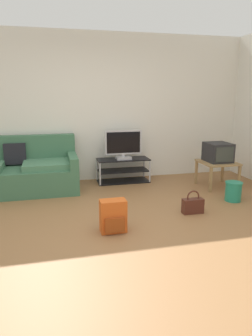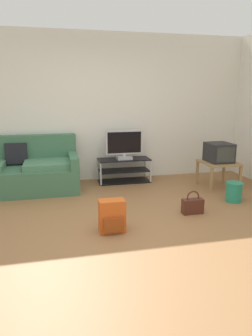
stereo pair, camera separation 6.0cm
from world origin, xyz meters
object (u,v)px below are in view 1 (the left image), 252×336
Objects in this scene: flat_tv at (123,145)px; backpack at (113,216)px; tv_stand at (123,170)px; handbag at (193,205)px; couch at (15,172)px; crt_tv at (218,152)px; cleaning_bucket at (233,191)px; side_table at (218,165)px.

flat_tv is 2.23m from backpack.
tv_stand is 1.87m from handbag.
couch is 1.91m from tv_stand.
crt_tv reaches higher than handbag.
tv_stand is 2.44× the size of backpack.
flat_tv is 2.08× the size of handbag.
crt_tv is at bearing 79.70° from cleaning_bucket.
couch is 3.50m from crt_tv.
handbag is 1.09× the size of cleaning_bucket.
handbag is (0.57, -1.78, -0.11)m from tv_stand.
flat_tv is 1.15× the size of side_table.
tv_stand reaches higher than cleaning_bucket.
side_table is 1.47m from handbag.
crt_tv is (3.45, -0.54, 0.29)m from couch.
cleaning_bucket is at bearing -21.52° from couch.
tv_stand is at bearing 155.93° from crt_tv.
flat_tv reaches higher than tv_stand.
side_table is at bearing -90.00° from crt_tv.
side_table is 1.33× the size of crt_tv.
handbag is 0.89m from cleaning_bucket.
tv_stand reaches higher than backpack.
crt_tv is 1.54m from handbag.
backpack is 2.12m from cleaning_bucket.
crt_tv is at bearing -8.89° from couch.
crt_tv reaches higher than backpack.
flat_tv reaches higher than side_table.
side_table is (1.54, -0.71, 0.17)m from tv_stand.
couch reaches higher than handbag.
backpack is at bearing -164.61° from handbag.
flat_tv is at bearing 134.42° from cleaning_bucket.
flat_tv is at bearing 3.81° from couch.
cleaning_bucket is at bearing 35.34° from backpack.
flat_tv is 1.73× the size of backpack.
side_table is at bearing -23.88° from flat_tv.
flat_tv is at bearing 156.12° from side_table.
flat_tv is at bearing -90.00° from tv_stand.
tv_stand is 2.19m from backpack.
backpack is (-0.61, -2.11, -0.03)m from tv_stand.
crt_tv is 1.37× the size of handbag.
flat_tv is at bearing 108.09° from handbag.
backpack is (-2.15, -1.40, -0.20)m from side_table.
couch is 3.04× the size of flat_tv.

